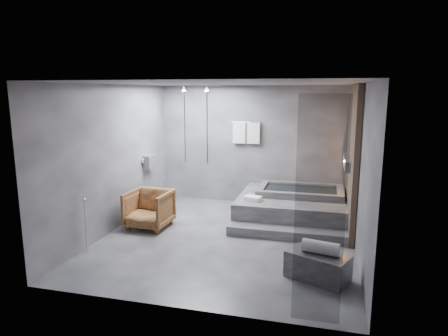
# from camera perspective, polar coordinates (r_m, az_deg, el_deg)

# --- Properties ---
(room) EXTENTS (5.00, 5.04, 2.82)m
(room) POSITION_cam_1_polar(r_m,az_deg,el_deg) (7.21, 4.06, 3.43)
(room) COLOR #323234
(room) RESTS_ON ground
(tub_deck) EXTENTS (2.20, 2.00, 0.50)m
(tub_deck) POSITION_cam_1_polar(r_m,az_deg,el_deg) (8.61, 9.71, -5.54)
(tub_deck) COLOR #37373A
(tub_deck) RESTS_ON ground
(tub_step) EXTENTS (2.20, 0.36, 0.18)m
(tub_step) POSITION_cam_1_polar(r_m,az_deg,el_deg) (7.54, 8.89, -9.20)
(tub_step) COLOR #37373A
(tub_step) RESTS_ON ground
(concrete_bench) EXTENTS (0.98, 0.78, 0.39)m
(concrete_bench) POSITION_cam_1_polar(r_m,az_deg,el_deg) (6.06, 13.24, -13.49)
(concrete_bench) COLOR #2D2D2F
(concrete_bench) RESTS_ON ground
(driftwood_chair) EXTENTS (0.84, 0.86, 0.75)m
(driftwood_chair) POSITION_cam_1_polar(r_m,az_deg,el_deg) (8.07, -10.66, -5.77)
(driftwood_chair) COLOR #462611
(driftwood_chair) RESTS_ON ground
(rolled_towel) EXTENTS (0.55, 0.29, 0.19)m
(rolled_towel) POSITION_cam_1_polar(r_m,az_deg,el_deg) (5.95, 13.64, -10.97)
(rolled_towel) COLOR white
(rolled_towel) RESTS_ON concrete_bench
(deck_towel) EXTENTS (0.38, 0.32, 0.09)m
(deck_towel) POSITION_cam_1_polar(r_m,az_deg,el_deg) (8.08, 4.14, -4.35)
(deck_towel) COLOR white
(deck_towel) RESTS_ON tub_deck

